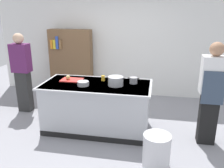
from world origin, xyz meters
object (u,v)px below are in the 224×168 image
(stock_pot, at_px, (116,81))
(mixing_bowl, at_px, (83,84))
(juice_cup, at_px, (103,78))
(person_guest, at_px, (22,71))
(bookshelf, at_px, (71,62))
(onion, at_px, (68,77))
(trash_bin, at_px, (156,151))
(person_chef, at_px, (211,92))
(sauce_pan, at_px, (133,80))

(stock_pot, distance_m, mixing_bowl, 0.57)
(juice_cup, relative_size, person_guest, 0.06)
(mixing_bowl, xyz_separation_m, bookshelf, (-0.94, 1.94, -0.09))
(onion, bearing_deg, trash_bin, -31.39)
(bookshelf, bearing_deg, person_chef, -31.81)
(trash_bin, bearing_deg, person_chef, 44.88)
(sauce_pan, relative_size, juice_cup, 2.08)
(person_chef, relative_size, person_guest, 1.00)
(onion, height_order, trash_bin, onion)
(person_chef, xyz_separation_m, bookshelf, (-3.08, 1.91, -0.06))
(person_guest, xyz_separation_m, bookshelf, (0.64, 1.27, -0.06))
(trash_bin, distance_m, person_guest, 3.31)
(person_chef, height_order, bookshelf, person_chef)
(stock_pot, bearing_deg, mixing_bowl, -167.85)
(trash_bin, bearing_deg, juice_cup, 132.44)
(mixing_bowl, relative_size, juice_cup, 2.03)
(mixing_bowl, bearing_deg, person_chef, 0.81)
(bookshelf, bearing_deg, person_guest, -116.81)
(onion, relative_size, mixing_bowl, 0.41)
(onion, bearing_deg, bookshelf, 108.46)
(stock_pot, distance_m, sauce_pan, 0.35)
(juice_cup, bearing_deg, person_chef, -9.64)
(person_guest, bearing_deg, mixing_bowl, 74.42)
(stock_pot, relative_size, sauce_pan, 1.63)
(stock_pot, bearing_deg, juice_cup, 141.10)
(mixing_bowl, distance_m, person_chef, 2.14)
(onion, height_order, person_chef, person_chef)
(mixing_bowl, xyz_separation_m, person_guest, (-1.58, 0.67, -0.03))
(stock_pot, relative_size, bookshelf, 0.20)
(person_guest, bearing_deg, sauce_pan, 88.70)
(sauce_pan, distance_m, person_guest, 2.47)
(person_chef, bearing_deg, sauce_pan, 78.26)
(onion, bearing_deg, juice_cup, 9.06)
(sauce_pan, height_order, mixing_bowl, sauce_pan)
(stock_pot, height_order, person_chef, person_chef)
(sauce_pan, distance_m, bookshelf, 2.44)
(mixing_bowl, bearing_deg, trash_bin, -30.90)
(stock_pot, height_order, juice_cup, stock_pot)
(bookshelf, bearing_deg, juice_cup, -52.59)
(trash_bin, relative_size, person_chef, 0.29)
(mixing_bowl, xyz_separation_m, trash_bin, (1.32, -0.79, -0.69))
(juice_cup, distance_m, person_chef, 1.89)
(onion, height_order, sauce_pan, sauce_pan)
(sauce_pan, bearing_deg, bookshelf, 137.54)
(mixing_bowl, height_order, person_guest, person_guest)
(mixing_bowl, distance_m, juice_cup, 0.45)
(person_guest, relative_size, bookshelf, 1.01)
(person_chef, bearing_deg, trash_bin, 134.88)
(sauce_pan, xyz_separation_m, juice_cup, (-0.58, 0.05, -0.01))
(onion, relative_size, sauce_pan, 0.40)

